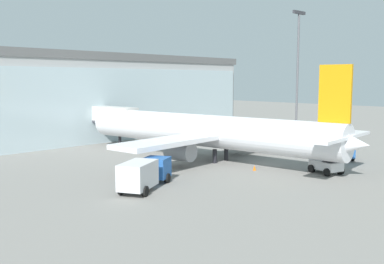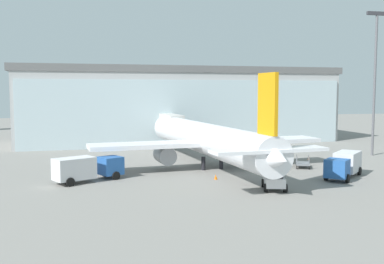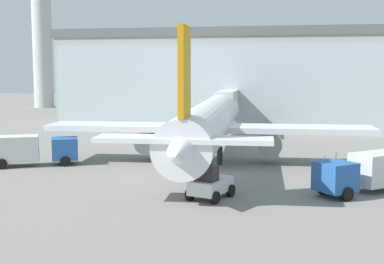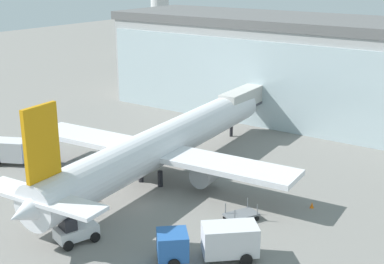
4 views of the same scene
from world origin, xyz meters
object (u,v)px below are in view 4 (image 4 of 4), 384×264
(baggage_cart, at_px, (241,215))
(safety_cone_nose, at_px, (97,199))
(catering_truck, at_px, (21,151))
(fuel_truck, at_px, (211,241))
(airplane, at_px, (162,145))
(safety_cone_wingtip, at_px, (312,205))
(jet_bridge, at_px, (250,97))
(pushback_tug, at_px, (75,230))

(baggage_cart, bearing_deg, safety_cone_nose, 135.35)
(catering_truck, distance_m, baggage_cart, 26.08)
(fuel_truck, distance_m, baggage_cart, 6.90)
(airplane, distance_m, safety_cone_nose, 8.78)
(fuel_truck, xyz_separation_m, safety_cone_nose, (-14.03, 1.84, -1.19))
(baggage_cart, height_order, safety_cone_wingtip, baggage_cart)
(jet_bridge, distance_m, baggage_cart, 26.58)
(fuel_truck, distance_m, safety_cone_nose, 14.20)
(fuel_truck, bearing_deg, safety_cone_nose, -51.88)
(baggage_cart, height_order, pushback_tug, pushback_tug)
(jet_bridge, distance_m, catering_truck, 29.04)
(fuel_truck, xyz_separation_m, pushback_tug, (-9.93, -4.29, -0.49))
(catering_truck, relative_size, fuel_truck, 1.11)
(airplane, xyz_separation_m, pushback_tug, (3.14, -14.26, -2.49))
(baggage_cart, xyz_separation_m, safety_cone_wingtip, (3.74, 5.79, -0.23))
(fuel_truck, bearing_deg, catering_truck, -51.70)
(jet_bridge, xyz_separation_m, safety_cone_wingtip, (16.86, -17.01, -4.04))
(safety_cone_nose, height_order, safety_cone_wingtip, same)
(airplane, distance_m, safety_cone_wingtip, 15.72)
(catering_truck, bearing_deg, baggage_cart, -21.48)
(jet_bridge, xyz_separation_m, baggage_cart, (13.11, -22.81, -3.81))
(jet_bridge, distance_m, pushback_tug, 34.24)
(pushback_tug, xyz_separation_m, safety_cone_wingtip, (12.06, 16.73, -0.70))
(pushback_tug, xyz_separation_m, safety_cone_nose, (-4.10, 6.13, -0.70))
(jet_bridge, relative_size, safety_cone_wingtip, 23.47)
(jet_bridge, height_order, safety_cone_nose, jet_bridge)
(catering_truck, distance_m, safety_cone_nose, 13.61)
(airplane, bearing_deg, jet_bridge, -1.70)
(fuel_truck, relative_size, pushback_tug, 1.89)
(jet_bridge, distance_m, safety_cone_wingtip, 24.29)
(jet_bridge, height_order, baggage_cart, jet_bridge)
(jet_bridge, xyz_separation_m, catering_truck, (-12.76, -25.93, -2.84))
(fuel_truck, bearing_deg, airplane, -81.75)
(safety_cone_wingtip, bearing_deg, safety_cone_nose, -146.74)
(safety_cone_nose, relative_size, safety_cone_wingtip, 1.00)
(jet_bridge, distance_m, safety_cone_nose, 27.91)
(airplane, bearing_deg, fuel_truck, -133.90)
(baggage_cart, bearing_deg, catering_truck, 121.09)
(catering_truck, height_order, safety_cone_nose, catering_truck)
(fuel_truck, bearing_deg, pushback_tug, -21.03)
(jet_bridge, bearing_deg, baggage_cart, -155.03)
(catering_truck, height_order, baggage_cart, catering_truck)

